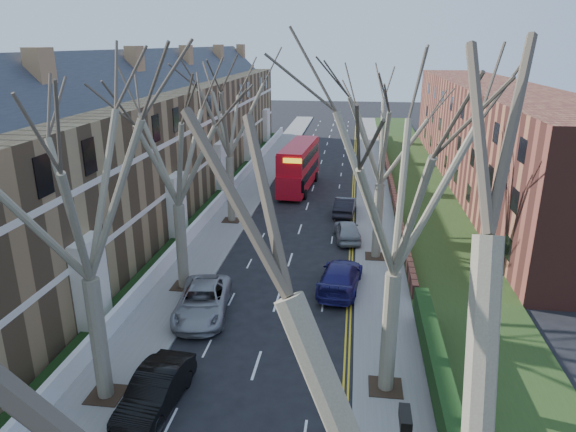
% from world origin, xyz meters
% --- Properties ---
extents(pavement_left, '(3.00, 102.00, 0.12)m').
position_xyz_m(pavement_left, '(-6.00, 39.00, 0.06)').
color(pavement_left, slate).
rests_on(pavement_left, ground).
extents(pavement_right, '(3.00, 102.00, 0.12)m').
position_xyz_m(pavement_right, '(6.00, 39.00, 0.06)').
color(pavement_right, slate).
rests_on(pavement_right, ground).
extents(terrace_left, '(9.70, 78.00, 13.60)m').
position_xyz_m(terrace_left, '(-13.65, 31.00, 5.53)').
color(terrace_left, olive).
rests_on(terrace_left, ground).
extents(flats_right, '(13.97, 54.00, 10.00)m').
position_xyz_m(flats_right, '(17.46, 43.00, 4.98)').
color(flats_right, brown).
rests_on(flats_right, ground).
extents(front_wall_left, '(0.30, 78.00, 1.00)m').
position_xyz_m(front_wall_left, '(-7.65, 31.00, 0.62)').
color(front_wall_left, white).
rests_on(front_wall_left, ground).
extents(grass_verge_right, '(6.00, 102.00, 0.06)m').
position_xyz_m(grass_verge_right, '(10.50, 39.00, 0.15)').
color(grass_verge_right, '#243A15').
rests_on(grass_verge_right, ground).
extents(tree_left_mid, '(10.50, 10.50, 14.71)m').
position_xyz_m(tree_left_mid, '(-5.70, 6.00, 9.56)').
color(tree_left_mid, '#6E654F').
rests_on(tree_left_mid, ground).
extents(tree_left_far, '(10.15, 10.15, 14.22)m').
position_xyz_m(tree_left_far, '(-5.70, 16.00, 9.24)').
color(tree_left_far, '#6E654F').
rests_on(tree_left_far, ground).
extents(tree_left_dist, '(10.50, 10.50, 14.71)m').
position_xyz_m(tree_left_dist, '(-5.70, 28.00, 9.56)').
color(tree_left_dist, '#6E654F').
rests_on(tree_left_dist, ground).
extents(tree_right_mid, '(10.50, 10.50, 14.71)m').
position_xyz_m(tree_right_mid, '(5.70, 8.00, 9.56)').
color(tree_right_mid, '#6E654F').
rests_on(tree_right_mid, ground).
extents(tree_right_far, '(10.15, 10.15, 14.22)m').
position_xyz_m(tree_right_far, '(5.70, 22.00, 9.24)').
color(tree_right_far, '#6E654F').
rests_on(tree_right_far, ground).
extents(double_decker_bus, '(3.25, 10.63, 4.40)m').
position_xyz_m(double_decker_bus, '(-1.39, 38.52, 2.16)').
color(double_decker_bus, red).
rests_on(double_decker_bus, ground).
extents(car_left_mid, '(1.98, 4.84, 1.56)m').
position_xyz_m(car_left_mid, '(-3.43, 5.72, 0.78)').
color(car_left_mid, black).
rests_on(car_left_mid, ground).
extents(car_left_far, '(3.33, 5.96, 1.58)m').
position_xyz_m(car_left_far, '(-3.70, 13.13, 0.79)').
color(car_left_far, gray).
rests_on(car_left_far, ground).
extents(car_right_near, '(2.81, 5.71, 1.60)m').
position_xyz_m(car_right_near, '(3.47, 17.09, 0.80)').
color(car_right_near, navy).
rests_on(car_right_near, ground).
extents(car_right_mid, '(2.32, 4.53, 1.48)m').
position_xyz_m(car_right_mid, '(3.70, 25.21, 0.74)').
color(car_right_mid, gray).
rests_on(car_right_mid, ground).
extents(car_right_far, '(1.92, 4.74, 1.53)m').
position_xyz_m(car_right_far, '(3.37, 31.09, 0.76)').
color(car_right_far, black).
rests_on(car_right_far, ground).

